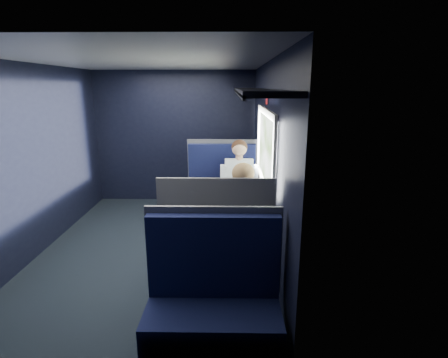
{
  "coord_description": "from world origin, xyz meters",
  "views": [
    {
      "loc": [
        0.97,
        -4.05,
        2.03
      ],
      "look_at": [
        0.9,
        0.0,
        0.95
      ],
      "focal_mm": 28.0,
      "sensor_mm": 36.0,
      "label": 1
    }
  ],
  "objects_px": {
    "seat_row_front": "(223,182)",
    "seat_row_back": "(213,311)",
    "seat_bay_far": "(217,253)",
    "woman": "(242,218)",
    "seat_bay_near": "(221,198)",
    "table": "(235,202)",
    "bottle_small": "(249,180)",
    "man": "(239,182)",
    "laptop": "(259,192)",
    "cup": "(257,184)"
  },
  "relations": [
    {
      "from": "cup",
      "to": "seat_row_front",
      "type": "bearing_deg",
      "value": 108.33
    },
    {
      "from": "seat_bay_far",
      "to": "seat_row_back",
      "type": "bearing_deg",
      "value": -90.0
    },
    {
      "from": "seat_row_back",
      "to": "laptop",
      "type": "relative_size",
      "value": 3.58
    },
    {
      "from": "table",
      "to": "man",
      "type": "xyz_separation_m",
      "value": [
        0.07,
        0.7,
        0.06
      ]
    },
    {
      "from": "seat_row_back",
      "to": "woman",
      "type": "relative_size",
      "value": 0.88
    },
    {
      "from": "seat_bay_near",
      "to": "seat_row_front",
      "type": "height_order",
      "value": "seat_bay_near"
    },
    {
      "from": "seat_bay_near",
      "to": "seat_row_front",
      "type": "bearing_deg",
      "value": 89.4
    },
    {
      "from": "man",
      "to": "cup",
      "type": "relative_size",
      "value": 13.41
    },
    {
      "from": "seat_bay_far",
      "to": "seat_bay_near",
      "type": "bearing_deg",
      "value": 90.32
    },
    {
      "from": "laptop",
      "to": "bottle_small",
      "type": "distance_m",
      "value": 0.44
    },
    {
      "from": "seat_bay_far",
      "to": "seat_row_back",
      "type": "height_order",
      "value": "seat_bay_far"
    },
    {
      "from": "woman",
      "to": "laptop",
      "type": "height_order",
      "value": "woman"
    },
    {
      "from": "seat_row_front",
      "to": "seat_row_back",
      "type": "bearing_deg",
      "value": -90.0
    },
    {
      "from": "bottle_small",
      "to": "man",
      "type": "bearing_deg",
      "value": 110.78
    },
    {
      "from": "seat_row_front",
      "to": "cup",
      "type": "bearing_deg",
      "value": -71.67
    },
    {
      "from": "seat_row_back",
      "to": "man",
      "type": "height_order",
      "value": "man"
    },
    {
      "from": "laptop",
      "to": "cup",
      "type": "relative_size",
      "value": 3.29
    },
    {
      "from": "woman",
      "to": "laptop",
      "type": "xyz_separation_m",
      "value": [
        0.22,
        0.65,
        0.08
      ]
    },
    {
      "from": "table",
      "to": "bottle_small",
      "type": "relative_size",
      "value": 4.32
    },
    {
      "from": "table",
      "to": "seat_bay_far",
      "type": "relative_size",
      "value": 0.79
    },
    {
      "from": "seat_row_front",
      "to": "woman",
      "type": "height_order",
      "value": "woman"
    },
    {
      "from": "man",
      "to": "woman",
      "type": "height_order",
      "value": "same"
    },
    {
      "from": "table",
      "to": "seat_row_front",
      "type": "height_order",
      "value": "seat_row_front"
    },
    {
      "from": "seat_bay_far",
      "to": "woman",
      "type": "height_order",
      "value": "woman"
    },
    {
      "from": "seat_row_back",
      "to": "woman",
      "type": "bearing_deg",
      "value": 77.07
    },
    {
      "from": "man",
      "to": "woman",
      "type": "xyz_separation_m",
      "value": [
        0.0,
        -1.41,
        0.01
      ]
    },
    {
      "from": "table",
      "to": "man",
      "type": "bearing_deg",
      "value": 84.48
    },
    {
      "from": "table",
      "to": "woman",
      "type": "height_order",
      "value": "woman"
    },
    {
      "from": "seat_bay_near",
      "to": "seat_row_back",
      "type": "height_order",
      "value": "seat_bay_near"
    },
    {
      "from": "cup",
      "to": "seat_bay_near",
      "type": "bearing_deg",
      "value": 133.08
    },
    {
      "from": "woman",
      "to": "cup",
      "type": "height_order",
      "value": "woman"
    },
    {
      "from": "seat_bay_near",
      "to": "seat_row_back",
      "type": "relative_size",
      "value": 1.09
    },
    {
      "from": "seat_bay_near",
      "to": "man",
      "type": "height_order",
      "value": "man"
    },
    {
      "from": "seat_bay_far",
      "to": "seat_row_front",
      "type": "height_order",
      "value": "seat_bay_far"
    },
    {
      "from": "man",
      "to": "laptop",
      "type": "bearing_deg",
      "value": -73.93
    },
    {
      "from": "table",
      "to": "man",
      "type": "height_order",
      "value": "man"
    },
    {
      "from": "laptop",
      "to": "cup",
      "type": "distance_m",
      "value": 0.41
    },
    {
      "from": "seat_bay_near",
      "to": "seat_bay_far",
      "type": "xyz_separation_m",
      "value": [
        0.01,
        -1.75,
        -0.01
      ]
    },
    {
      "from": "table",
      "to": "cup",
      "type": "distance_m",
      "value": 0.47
    },
    {
      "from": "seat_row_back",
      "to": "bottle_small",
      "type": "distance_m",
      "value": 2.24
    },
    {
      "from": "table",
      "to": "bottle_small",
      "type": "bearing_deg",
      "value": 62.13
    },
    {
      "from": "seat_row_back",
      "to": "cup",
      "type": "height_order",
      "value": "seat_row_back"
    },
    {
      "from": "bottle_small",
      "to": "seat_row_front",
      "type": "bearing_deg",
      "value": 104.74
    },
    {
      "from": "seat_bay_far",
      "to": "cup",
      "type": "distance_m",
      "value": 1.37
    },
    {
      "from": "man",
      "to": "woman",
      "type": "distance_m",
      "value": 1.41
    },
    {
      "from": "table",
      "to": "bottle_small",
      "type": "distance_m",
      "value": 0.45
    },
    {
      "from": "seat_bay_far",
      "to": "cup",
      "type": "bearing_deg",
      "value": 68.56
    },
    {
      "from": "laptop",
      "to": "man",
      "type": "bearing_deg",
      "value": 106.07
    },
    {
      "from": "seat_bay_near",
      "to": "cup",
      "type": "xyz_separation_m",
      "value": [
        0.49,
        -0.52,
        0.37
      ]
    },
    {
      "from": "seat_bay_near",
      "to": "woman",
      "type": "relative_size",
      "value": 0.95
    }
  ]
}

